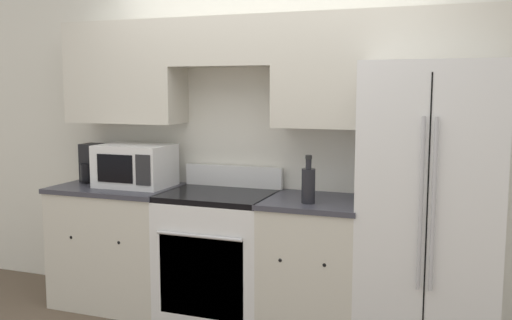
# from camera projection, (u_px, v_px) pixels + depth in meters

# --- Properties ---
(wall_back) EXTENTS (8.00, 0.39, 2.60)m
(wall_back) POSITION_uv_depth(u_px,v_px,m) (271.00, 114.00, 4.16)
(wall_back) COLOR silver
(wall_back) RESTS_ON ground_plane
(lower_cabinets_left) EXTENTS (0.94, 0.64, 0.93)m
(lower_cabinets_left) POSITION_uv_depth(u_px,v_px,m) (119.00, 244.00, 4.42)
(lower_cabinets_left) COLOR beige
(lower_cabinets_left) RESTS_ON ground_plane
(lower_cabinets_right) EXTENTS (0.66, 0.64, 0.93)m
(lower_cabinets_right) POSITION_uv_depth(u_px,v_px,m) (314.00, 266.00, 3.89)
(lower_cabinets_right) COLOR beige
(lower_cabinets_right) RESTS_ON ground_plane
(oven_range) EXTENTS (0.78, 0.65, 1.09)m
(oven_range) POSITION_uv_depth(u_px,v_px,m) (219.00, 255.00, 4.13)
(oven_range) COLOR white
(oven_range) RESTS_ON ground_plane
(refrigerator) EXTENTS (0.85, 0.75, 1.83)m
(refrigerator) POSITION_uv_depth(u_px,v_px,m) (431.00, 207.00, 3.62)
(refrigerator) COLOR white
(refrigerator) RESTS_ON ground_plane
(microwave) EXTENTS (0.54, 0.40, 0.32)m
(microwave) POSITION_uv_depth(u_px,v_px,m) (135.00, 165.00, 4.33)
(microwave) COLOR white
(microwave) RESTS_ON lower_cabinets_left
(bottle) EXTENTS (0.09, 0.09, 0.31)m
(bottle) POSITION_uv_depth(u_px,v_px,m) (308.00, 184.00, 3.70)
(bottle) COLOR black
(bottle) RESTS_ON lower_cabinets_right
(electric_kettle) EXTENTS (0.19, 0.23, 0.30)m
(electric_kettle) POSITION_uv_depth(u_px,v_px,m) (93.00, 164.00, 4.55)
(electric_kettle) COLOR black
(electric_kettle) RESTS_ON lower_cabinets_left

